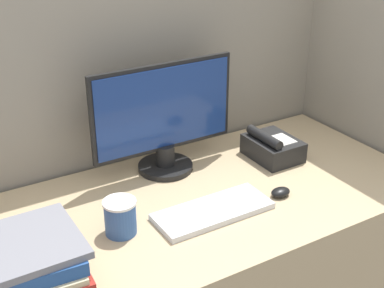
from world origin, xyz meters
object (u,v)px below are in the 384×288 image
keyboard (212,212)px  book_stack (35,262)px  mouse (281,192)px  desk_telephone (272,147)px  coffee_cup (120,217)px  monitor (164,121)px

keyboard → book_stack: book_stack is taller
keyboard → mouse: size_ratio=5.46×
book_stack → desk_telephone: book_stack is taller
desk_telephone → mouse: bearing=-122.8°
coffee_cup → desk_telephone: 0.72m
monitor → desk_telephone: monitor is taller
coffee_cup → desk_telephone: size_ratio=0.54×
coffee_cup → book_stack: book_stack is taller
mouse → coffee_cup: coffee_cup is taller
monitor → mouse: 0.48m
monitor → keyboard: monitor is taller
mouse → book_stack: book_stack is taller
monitor → book_stack: (-0.59, -0.40, -0.12)m
keyboard → coffee_cup: size_ratio=3.46×
keyboard → mouse: 0.26m
keyboard → coffee_cup: bearing=168.9°
book_stack → desk_telephone: bearing=14.9°
keyboard → mouse: (0.26, -0.03, 0.01)m
keyboard → desk_telephone: size_ratio=1.87×
mouse → desk_telephone: desk_telephone is taller
book_stack → desk_telephone: 1.03m
monitor → keyboard: 0.39m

